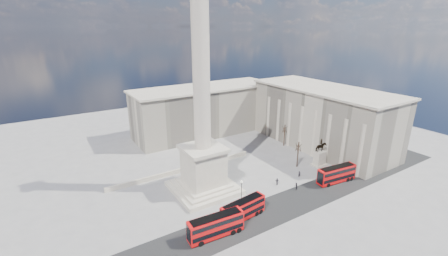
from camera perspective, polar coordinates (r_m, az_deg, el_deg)
ground at (r=67.92m, az=-1.76°, el=-13.44°), size 180.00×180.00×0.00m
asphalt_road at (r=63.51m, az=7.09°, el=-16.13°), size 120.00×9.00×0.01m
nelsons_column at (r=66.08m, az=-4.07°, el=-1.90°), size 14.00×14.00×49.85m
balustrade_wall at (r=80.12m, az=-7.64°, el=-7.83°), size 40.00×0.60×1.10m
building_east at (r=98.73m, az=18.13°, el=2.02°), size 19.00×46.00×18.60m
building_northeast at (r=105.88m, az=-3.49°, el=3.47°), size 51.00×17.00×16.60m
red_bus_a at (r=56.59m, az=-1.50°, el=-18.12°), size 10.62×3.14×4.25m
red_bus_b at (r=61.07m, az=3.67°, el=-15.19°), size 10.13×3.34×4.03m
red_bus_c at (r=78.52m, az=20.67°, el=-8.21°), size 10.47×3.58×4.16m
red_bus_d at (r=89.99m, az=26.70°, el=-5.33°), size 12.07×4.02×4.80m
victorian_lamp at (r=64.50m, az=3.34°, el=-11.85°), size 0.49×0.49×5.73m
equestrian_statue at (r=85.84m, az=17.77°, el=-5.17°), size 3.70×2.77×7.78m
bare_tree_near at (r=87.98m, az=20.33°, el=-1.85°), size 2.02×2.02×8.85m
bare_tree_mid at (r=82.15m, az=14.01°, el=-3.41°), size 2.00×2.00×7.57m
bare_tree_far at (r=95.77m, az=11.50°, el=-0.07°), size 1.83×1.83×7.46m
pedestrian_walking at (r=78.88m, az=14.15°, el=-8.50°), size 0.63×0.45×1.62m
pedestrian_standing at (r=72.98m, az=13.55°, el=-10.73°), size 1.10×1.08×1.79m
pedestrian_crossing at (r=74.10m, az=10.09°, el=-10.00°), size 1.02×1.07×1.78m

